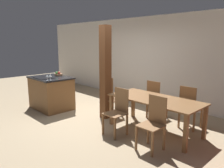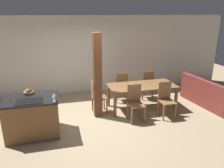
{
  "view_description": "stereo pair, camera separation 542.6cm",
  "coord_description": "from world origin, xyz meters",
  "px_view_note": "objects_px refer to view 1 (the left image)",
  "views": [
    {
      "loc": [
        4.21,
        -3.27,
        1.94
      ],
      "look_at": [
        0.6,
        0.2,
        0.95
      ],
      "focal_mm": 35.0,
      "sensor_mm": 36.0,
      "label": 1
    },
    {
      "loc": [
        -0.78,
        -5.23,
        2.78
      ],
      "look_at": [
        0.6,
        0.2,
        0.95
      ],
      "focal_mm": 35.0,
      "sensor_mm": 36.0,
      "label": 2
    }
  ],
  "objects_px": {
    "dining_chair_far_left": "(156,99)",
    "dining_chair_near_right": "(153,122)",
    "dining_chair_head_end": "(111,97)",
    "dining_chair_far_right": "(189,107)",
    "wine_glass_middle": "(50,76)",
    "fruit_bowl": "(58,74)",
    "wine_glass_near": "(47,76)",
    "dining_table": "(155,102)",
    "dining_chair_near_left": "(118,111)",
    "timber_post": "(105,73)",
    "kitchen_island": "(51,93)"
  },
  "relations": [
    {
      "from": "dining_table",
      "to": "dining_chair_far_right",
      "type": "height_order",
      "value": "dining_chair_far_right"
    },
    {
      "from": "dining_chair_near_left",
      "to": "dining_chair_far_left",
      "type": "xyz_separation_m",
      "value": [
        0.0,
        1.35,
        0.0
      ]
    },
    {
      "from": "wine_glass_middle",
      "to": "dining_chair_far_right",
      "type": "relative_size",
      "value": 0.16
    },
    {
      "from": "wine_glass_near",
      "to": "dining_chair_near_right",
      "type": "relative_size",
      "value": 0.16
    },
    {
      "from": "wine_glass_middle",
      "to": "dining_chair_head_end",
      "type": "distance_m",
      "value": 1.66
    },
    {
      "from": "dining_chair_near_right",
      "to": "dining_table",
      "type": "bearing_deg",
      "value": 123.63
    },
    {
      "from": "wine_glass_near",
      "to": "dining_chair_head_end",
      "type": "xyz_separation_m",
      "value": [
        1.14,
        1.16,
        -0.55
      ]
    },
    {
      "from": "dining_table",
      "to": "dining_chair_far_right",
      "type": "distance_m",
      "value": 0.82
    },
    {
      "from": "wine_glass_near",
      "to": "timber_post",
      "type": "xyz_separation_m",
      "value": [
        1.14,
        0.98,
        0.1
      ]
    },
    {
      "from": "dining_chair_near_right",
      "to": "timber_post",
      "type": "relative_size",
      "value": 0.42
    },
    {
      "from": "wine_glass_middle",
      "to": "dining_chair_far_left",
      "type": "relative_size",
      "value": 0.16
    },
    {
      "from": "fruit_bowl",
      "to": "timber_post",
      "type": "bearing_deg",
      "value": 10.06
    },
    {
      "from": "timber_post",
      "to": "dining_chair_far_left",
      "type": "bearing_deg",
      "value": 42.86
    },
    {
      "from": "dining_chair_far_right",
      "to": "dining_chair_head_end",
      "type": "relative_size",
      "value": 1.0
    },
    {
      "from": "kitchen_island",
      "to": "dining_chair_near_left",
      "type": "height_order",
      "value": "dining_chair_near_left"
    },
    {
      "from": "kitchen_island",
      "to": "dining_chair_head_end",
      "type": "distance_m",
      "value": 1.85
    },
    {
      "from": "fruit_bowl",
      "to": "dining_chair_near_right",
      "type": "distance_m",
      "value": 3.6
    },
    {
      "from": "dining_chair_near_right",
      "to": "timber_post",
      "type": "xyz_separation_m",
      "value": [
        -1.82,
        0.5,
        0.65
      ]
    },
    {
      "from": "fruit_bowl",
      "to": "dining_chair_near_left",
      "type": "distance_m",
      "value": 2.71
    },
    {
      "from": "dining_chair_near_right",
      "to": "kitchen_island",
      "type": "bearing_deg",
      "value": -178.18
    },
    {
      "from": "wine_glass_middle",
      "to": "timber_post",
      "type": "relative_size",
      "value": 0.07
    },
    {
      "from": "wine_glass_middle",
      "to": "dining_table",
      "type": "height_order",
      "value": "wine_glass_middle"
    },
    {
      "from": "kitchen_island",
      "to": "dining_table",
      "type": "height_order",
      "value": "kitchen_island"
    },
    {
      "from": "dining_chair_near_right",
      "to": "dining_chair_far_right",
      "type": "relative_size",
      "value": 1.0
    },
    {
      "from": "fruit_bowl",
      "to": "wine_glass_middle",
      "type": "relative_size",
      "value": 1.46
    },
    {
      "from": "wine_glass_middle",
      "to": "dining_chair_near_right",
      "type": "bearing_deg",
      "value": 7.61
    },
    {
      "from": "wine_glass_near",
      "to": "dining_table",
      "type": "distance_m",
      "value": 2.8
    },
    {
      "from": "dining_chair_far_left",
      "to": "dining_chair_head_end",
      "type": "height_order",
      "value": "same"
    },
    {
      "from": "wine_glass_near",
      "to": "dining_table",
      "type": "height_order",
      "value": "wine_glass_near"
    },
    {
      "from": "dining_table",
      "to": "dining_chair_head_end",
      "type": "height_order",
      "value": "dining_chair_head_end"
    },
    {
      "from": "fruit_bowl",
      "to": "dining_chair_near_right",
      "type": "height_order",
      "value": "fruit_bowl"
    },
    {
      "from": "dining_chair_near_left",
      "to": "dining_chair_far_left",
      "type": "relative_size",
      "value": 1.0
    },
    {
      "from": "dining_chair_near_left",
      "to": "dining_chair_head_end",
      "type": "xyz_separation_m",
      "value": [
        -0.93,
        0.68,
        0.0
      ]
    },
    {
      "from": "wine_glass_middle",
      "to": "dining_chair_near_left",
      "type": "distance_m",
      "value": 2.17
    },
    {
      "from": "fruit_bowl",
      "to": "dining_chair_head_end",
      "type": "distance_m",
      "value": 1.86
    },
    {
      "from": "wine_glass_middle",
      "to": "dining_chair_far_left",
      "type": "bearing_deg",
      "value": 40.24
    },
    {
      "from": "timber_post",
      "to": "fruit_bowl",
      "type": "bearing_deg",
      "value": -169.94
    },
    {
      "from": "wine_glass_middle",
      "to": "dining_chair_near_left",
      "type": "height_order",
      "value": "wine_glass_middle"
    },
    {
      "from": "fruit_bowl",
      "to": "dining_table",
      "type": "distance_m",
      "value": 3.17
    },
    {
      "from": "dining_chair_near_right",
      "to": "dining_chair_far_right",
      "type": "xyz_separation_m",
      "value": [
        0.0,
        1.35,
        0.0
      ]
    },
    {
      "from": "dining_chair_near_left",
      "to": "wine_glass_near",
      "type": "bearing_deg",
      "value": -166.83
    },
    {
      "from": "dining_chair_far_right",
      "to": "timber_post",
      "type": "xyz_separation_m",
      "value": [
        -1.82,
        -0.86,
        0.65
      ]
    },
    {
      "from": "fruit_bowl",
      "to": "timber_post",
      "type": "xyz_separation_m",
      "value": [
        1.74,
        0.31,
        0.18
      ]
    },
    {
      "from": "dining_chair_far_left",
      "to": "dining_chair_near_right",
      "type": "bearing_deg",
      "value": 123.63
    },
    {
      "from": "kitchen_island",
      "to": "dining_chair_near_right",
      "type": "distance_m",
      "value": 3.5
    },
    {
      "from": "fruit_bowl",
      "to": "dining_table",
      "type": "height_order",
      "value": "fruit_bowl"
    },
    {
      "from": "dining_chair_far_left",
      "to": "dining_chair_head_end",
      "type": "relative_size",
      "value": 1.0
    },
    {
      "from": "dining_chair_near_right",
      "to": "fruit_bowl",
      "type": "bearing_deg",
      "value": 176.99
    },
    {
      "from": "dining_chair_near_left",
      "to": "timber_post",
      "type": "bearing_deg",
      "value": 151.74
    },
    {
      "from": "wine_glass_near",
      "to": "timber_post",
      "type": "bearing_deg",
      "value": 40.58
    }
  ]
}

